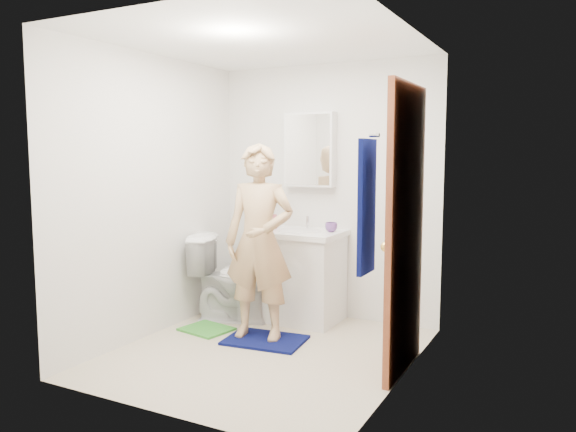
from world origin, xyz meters
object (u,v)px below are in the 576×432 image
object	(u,v)px
vanity_cabinet	(299,278)
toothbrush_cup	(331,227)
medicine_cabinet	(310,150)
soap_dispenser	(270,218)
towel	(367,207)
man	(259,242)
toilet	(234,278)

from	to	relation	value
vanity_cabinet	toothbrush_cup	bearing A→B (deg)	12.75
medicine_cabinet	soap_dispenser	world-z (taller)	medicine_cabinet
medicine_cabinet	vanity_cabinet	bearing A→B (deg)	-90.00
towel	man	size ratio (longest dim) A/B	0.49
vanity_cabinet	toilet	world-z (taller)	toilet
vanity_cabinet	toothbrush_cup	xyz separation A→B (m)	(0.29, 0.07, 0.49)
medicine_cabinet	toothbrush_cup	xyz separation A→B (m)	(0.29, -0.16, -0.71)
towel	toothbrush_cup	size ratio (longest dim) A/B	7.21
vanity_cabinet	towel	size ratio (longest dim) A/B	1.00
toilet	toothbrush_cup	size ratio (longest dim) A/B	7.31
towel	toilet	bearing A→B (deg)	145.05
toilet	soap_dispenser	distance (m)	0.65
vanity_cabinet	man	distance (m)	0.79
soap_dispenser	man	world-z (taller)	man
medicine_cabinet	soap_dispenser	distance (m)	0.75
medicine_cabinet	man	bearing A→B (deg)	-93.06
toilet	vanity_cabinet	bearing A→B (deg)	-80.49
toilet	man	distance (m)	0.75
towel	toothbrush_cup	bearing A→B (deg)	119.74
towel	man	xyz separation A→B (m)	(-1.23, 0.83, -0.42)
vanity_cabinet	man	size ratio (longest dim) A/B	0.49
medicine_cabinet	towel	xyz separation A→B (m)	(1.18, -1.71, -0.35)
vanity_cabinet	toilet	size ratio (longest dim) A/B	0.99
toothbrush_cup	medicine_cabinet	bearing A→B (deg)	151.63
toilet	soap_dispenser	world-z (taller)	soap_dispenser
towel	medicine_cabinet	bearing A→B (deg)	124.61
towel	toothbrush_cup	world-z (taller)	towel
medicine_cabinet	toothbrush_cup	size ratio (longest dim) A/B	6.31
medicine_cabinet	toilet	bearing A→B (deg)	-136.78
vanity_cabinet	medicine_cabinet	distance (m)	1.22
toothbrush_cup	man	world-z (taller)	man
towel	toilet	distance (m)	2.26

